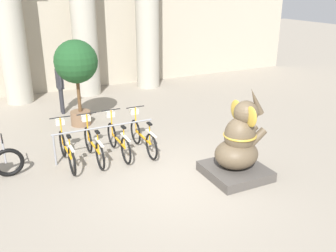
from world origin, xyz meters
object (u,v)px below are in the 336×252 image
(bicycle_2, at_px, (118,139))
(elephant_statue, at_px, (239,148))
(person_pedestrian, at_px, (60,83))
(potted_tree, at_px, (76,66))
(bicycle_3, at_px, (142,136))
(bicycle_1, at_px, (93,144))
(bicycle_0, at_px, (66,149))

(bicycle_2, xyz_separation_m, elephant_statue, (2.00, -2.19, 0.27))
(person_pedestrian, relative_size, potted_tree, 0.67)
(person_pedestrian, bearing_deg, bicycle_3, -72.13)
(bicycle_3, distance_m, elephant_statue, 2.55)
(potted_tree, bearing_deg, bicycle_1, -96.66)
(bicycle_0, height_order, potted_tree, potted_tree)
(person_pedestrian, bearing_deg, bicycle_1, -90.11)
(bicycle_0, relative_size, person_pedestrian, 1.01)
(bicycle_0, bearing_deg, bicycle_3, -1.09)
(bicycle_2, bearing_deg, person_pedestrian, 99.22)
(bicycle_1, bearing_deg, person_pedestrian, 89.89)
(bicycle_1, height_order, potted_tree, potted_tree)
(bicycle_2, xyz_separation_m, bicycle_3, (0.63, -0.05, 0.00))
(bicycle_0, xyz_separation_m, person_pedestrian, (0.63, 3.83, 0.62))
(elephant_statue, height_order, person_pedestrian, elephant_statue)
(bicycle_0, height_order, bicycle_2, same)
(bicycle_3, bearing_deg, elephant_statue, -57.32)
(bicycle_0, distance_m, bicycle_2, 1.25)
(person_pedestrian, height_order, potted_tree, potted_tree)
(bicycle_1, xyz_separation_m, bicycle_3, (1.25, -0.02, 0.00))
(bicycle_1, height_order, bicycle_2, same)
(bicycle_2, relative_size, potted_tree, 0.68)
(bicycle_0, relative_size, potted_tree, 0.68)
(bicycle_1, relative_size, elephant_statue, 0.86)
(bicycle_0, bearing_deg, bicycle_1, -1.46)
(elephant_statue, bearing_deg, bicycle_1, 140.62)
(bicycle_3, xyz_separation_m, potted_tree, (-0.96, 2.53, 1.38))
(bicycle_2, bearing_deg, bicycle_1, -177.03)
(bicycle_1, bearing_deg, bicycle_3, -0.91)
(elephant_statue, bearing_deg, bicycle_0, 146.28)
(bicycle_0, bearing_deg, bicycle_2, 0.76)
(bicycle_2, relative_size, elephant_statue, 0.86)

